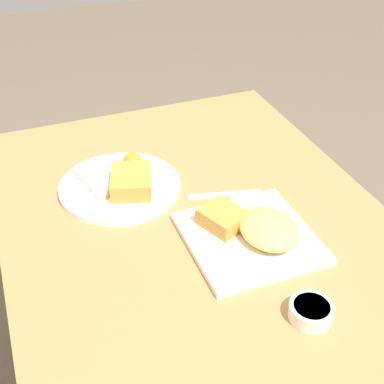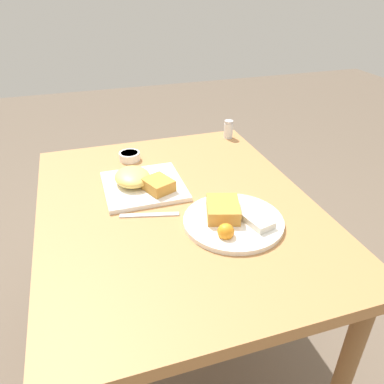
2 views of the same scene
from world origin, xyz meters
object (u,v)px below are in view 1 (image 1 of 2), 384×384
plate_oval_far (121,184)px  butter_knife (224,195)px  plate_square_near (253,232)px  sauce_ramekin (311,311)px

plate_oval_far → butter_knife: plate_oval_far is taller
plate_oval_far → plate_square_near: bearing=-143.1°
plate_square_near → butter_knife: (0.16, -0.01, -0.02)m
plate_square_near → sauce_ramekin: 0.22m
plate_square_near → plate_oval_far: size_ratio=0.90×
plate_oval_far → sauce_ramekin: bearing=-157.4°
butter_knife → plate_square_near: bearing=100.7°
sauce_ramekin → butter_knife: bearing=-1.1°
plate_oval_far → sauce_ramekin: (-0.49, -0.20, 0.00)m
sauce_ramekin → butter_knife: (0.38, -0.01, -0.01)m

